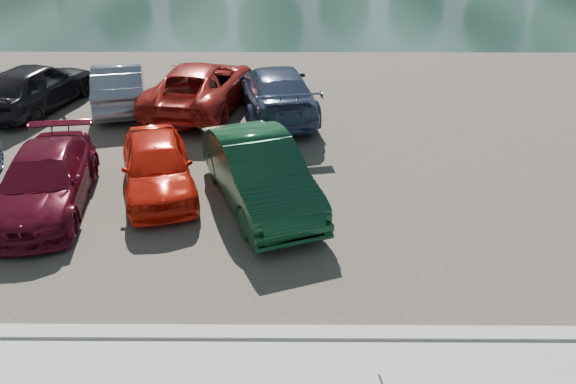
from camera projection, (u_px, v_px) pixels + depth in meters
name	position (u px, v px, depth m)	size (l,w,h in m)	color
kerb	(317.00, 335.00, 8.95)	(60.00, 0.30, 0.14)	#B4B1A9
parking_lot	(305.00, 128.00, 16.91)	(60.00, 18.00, 0.04)	#3B3630
car_3	(45.00, 181.00, 12.37)	(1.80, 4.43, 1.29)	#560C1E
car_4	(157.00, 165.00, 13.03)	(1.57, 3.89, 1.33)	red
car_5	(259.00, 172.00, 12.47)	(1.61, 4.63, 1.52)	#103C23
car_8	(35.00, 86.00, 18.00)	(1.81, 4.50, 1.53)	black
car_9	(119.00, 85.00, 18.25)	(1.53, 4.40, 1.45)	slate
car_10	(201.00, 86.00, 18.00)	(2.54, 5.51, 1.53)	#AA221C
car_11	(275.00, 91.00, 17.58)	(2.14, 5.25, 1.52)	navy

